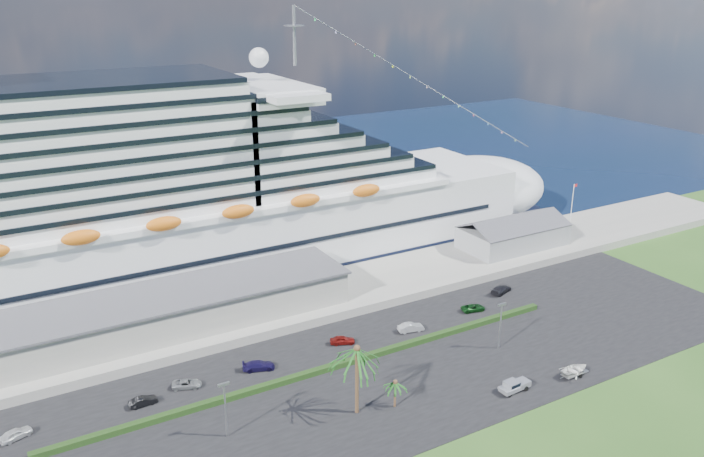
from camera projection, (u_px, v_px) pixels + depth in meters
ground at (430, 407)px, 99.62m from camera, size 420.00×420.00×0.00m
asphalt_lot at (389, 371)px, 108.58m from camera, size 140.00×38.00×0.12m
wharf at (308, 298)px, 131.98m from camera, size 240.00×20.00×1.80m
water at (174, 189)px, 205.77m from camera, size 420.00×160.00×0.02m
cruise_ship at (155, 204)px, 136.16m from camera, size 191.00×38.00×54.00m
terminal_building at (178, 308)px, 118.86m from camera, size 61.00×15.00×6.30m
port_shed at (513, 235)px, 155.21m from camera, size 24.00×12.31×7.37m
flagpole at (572, 206)px, 162.37m from camera, size 1.08×0.16×12.00m
hedge at (330, 368)px, 108.74m from camera, size 88.00×1.10×0.90m
lamp_post_left at (225, 403)px, 91.21m from camera, size 1.60×0.35×8.27m
lamp_post_right at (501, 320)px, 113.74m from camera, size 1.60×0.35×8.27m
palm_tall at (357, 356)px, 95.10m from camera, size 8.82×8.82×11.13m
palm_short at (395, 385)px, 98.31m from camera, size 3.53×3.53×4.56m
parked_car_0 at (16, 434)px, 92.23m from camera, size 4.61×3.00×1.46m
parked_car_1 at (143, 401)px, 99.57m from camera, size 4.13×1.59×1.34m
parked_car_2 at (187, 384)px, 103.99m from camera, size 4.86×3.58×1.23m
parked_car_3 at (259, 365)px, 108.77m from camera, size 5.49×3.57×1.48m
parked_car_4 at (342, 340)px, 116.60m from camera, size 4.54×3.17×1.43m
parked_car_5 at (411, 327)px, 120.81m from camera, size 4.87×2.59×1.53m
parked_car_6 at (473, 308)px, 128.38m from camera, size 4.92×3.12×1.27m
parked_car_7 at (501, 289)px, 135.87m from camera, size 5.74×3.72×1.55m
pickup_truck at (514, 385)px, 102.93m from camera, size 5.23×2.17×1.81m
boat_trailer at (575, 370)px, 106.89m from camera, size 5.73×3.69×1.65m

